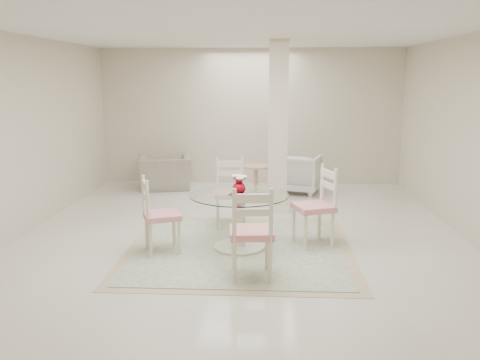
{
  "coord_description": "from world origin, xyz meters",
  "views": [
    {
      "loc": [
        0.33,
        -6.73,
        2.13
      ],
      "look_at": [
        -0.01,
        -0.43,
        0.85
      ],
      "focal_mm": 38.0,
      "sensor_mm": 36.0,
      "label": 1
    }
  ],
  "objects_px": {
    "red_vase": "(239,185)",
    "dining_chair_east": "(319,200)",
    "dining_chair_west": "(156,210)",
    "armchair_white": "(299,173)",
    "dining_chair_north": "(230,187)",
    "column": "(278,128)",
    "dining_chair_south": "(252,226)",
    "recliner_taupe": "(165,172)",
    "dining_table": "(239,221)",
    "side_table": "(256,182)"
  },
  "relations": [
    {
      "from": "red_vase",
      "to": "dining_chair_east",
      "type": "height_order",
      "value": "dining_chair_east"
    },
    {
      "from": "dining_chair_west",
      "to": "red_vase",
      "type": "bearing_deg",
      "value": -99.03
    },
    {
      "from": "red_vase",
      "to": "dining_chair_north",
      "type": "height_order",
      "value": "dining_chair_north"
    },
    {
      "from": "red_vase",
      "to": "dining_chair_east",
      "type": "bearing_deg",
      "value": 11.69
    },
    {
      "from": "dining_chair_north",
      "to": "armchair_white",
      "type": "distance_m",
      "value": 2.57
    },
    {
      "from": "column",
      "to": "dining_table",
      "type": "bearing_deg",
      "value": -104.76
    },
    {
      "from": "column",
      "to": "red_vase",
      "type": "bearing_deg",
      "value": -104.74
    },
    {
      "from": "red_vase",
      "to": "dining_chair_north",
      "type": "xyz_separation_m",
      "value": [
        -0.19,
        1.0,
        -0.25
      ]
    },
    {
      "from": "dining_chair_west",
      "to": "recliner_taupe",
      "type": "distance_m",
      "value": 3.75
    },
    {
      "from": "dining_chair_west",
      "to": "recliner_taupe",
      "type": "height_order",
      "value": "dining_chair_west"
    },
    {
      "from": "recliner_taupe",
      "to": "dining_chair_north",
      "type": "bearing_deg",
      "value": 108.61
    },
    {
      "from": "column",
      "to": "side_table",
      "type": "height_order",
      "value": "column"
    },
    {
      "from": "red_vase",
      "to": "recliner_taupe",
      "type": "xyz_separation_m",
      "value": [
        -1.63,
        3.48,
        -0.51
      ]
    },
    {
      "from": "dining_chair_east",
      "to": "dining_chair_south",
      "type": "xyz_separation_m",
      "value": [
        -0.81,
        -1.21,
        0.0
      ]
    },
    {
      "from": "red_vase",
      "to": "dining_chair_south",
      "type": "relative_size",
      "value": 0.22
    },
    {
      "from": "dining_chair_west",
      "to": "side_table",
      "type": "bearing_deg",
      "value": -40.58
    },
    {
      "from": "dining_table",
      "to": "dining_chair_north",
      "type": "xyz_separation_m",
      "value": [
        -0.19,
        1.0,
        0.22
      ]
    },
    {
      "from": "dining_table",
      "to": "armchair_white",
      "type": "height_order",
      "value": "armchair_white"
    },
    {
      "from": "column",
      "to": "dining_chair_west",
      "type": "height_order",
      "value": "column"
    },
    {
      "from": "column",
      "to": "dining_chair_south",
      "type": "relative_size",
      "value": 2.37
    },
    {
      "from": "dining_chair_south",
      "to": "armchair_white",
      "type": "height_order",
      "value": "dining_chair_south"
    },
    {
      "from": "dining_chair_east",
      "to": "recliner_taupe",
      "type": "height_order",
      "value": "dining_chair_east"
    },
    {
      "from": "dining_chair_south",
      "to": "dining_chair_west",
      "type": "bearing_deg",
      "value": -39.12
    },
    {
      "from": "dining_chair_north",
      "to": "recliner_taupe",
      "type": "relative_size",
      "value": 1.11
    },
    {
      "from": "dining_table",
      "to": "dining_chair_east",
      "type": "height_order",
      "value": "dining_chair_east"
    },
    {
      "from": "armchair_white",
      "to": "side_table",
      "type": "height_order",
      "value": "armchair_white"
    },
    {
      "from": "dining_chair_south",
      "to": "recliner_taupe",
      "type": "xyz_separation_m",
      "value": [
        -1.82,
        4.48,
        -0.28
      ]
    },
    {
      "from": "dining_chair_north",
      "to": "recliner_taupe",
      "type": "xyz_separation_m",
      "value": [
        -1.45,
        2.47,
        -0.26
      ]
    },
    {
      "from": "dining_chair_north",
      "to": "dining_chair_west",
      "type": "relative_size",
      "value": 1.04
    },
    {
      "from": "dining_chair_west",
      "to": "armchair_white",
      "type": "distance_m",
      "value": 4.02
    },
    {
      "from": "dining_table",
      "to": "dining_chair_north",
      "type": "height_order",
      "value": "dining_chair_north"
    },
    {
      "from": "dining_chair_north",
      "to": "dining_chair_west",
      "type": "height_order",
      "value": "dining_chair_north"
    },
    {
      "from": "side_table",
      "to": "dining_chair_east",
      "type": "bearing_deg",
      "value": -72.56
    },
    {
      "from": "dining_chair_south",
      "to": "red_vase",
      "type": "bearing_deg",
      "value": -84.52
    },
    {
      "from": "red_vase",
      "to": "dining_chair_south",
      "type": "xyz_separation_m",
      "value": [
        0.19,
        -1.01,
        -0.23
      ]
    },
    {
      "from": "dining_chair_east",
      "to": "recliner_taupe",
      "type": "xyz_separation_m",
      "value": [
        -2.64,
        3.27,
        -0.28
      ]
    },
    {
      "from": "recliner_taupe",
      "to": "armchair_white",
      "type": "bearing_deg",
      "value": 164.57
    },
    {
      "from": "column",
      "to": "dining_table",
      "type": "relative_size",
      "value": 2.2
    },
    {
      "from": "dining_chair_east",
      "to": "armchair_white",
      "type": "xyz_separation_m",
      "value": [
        -0.06,
        3.1,
        -0.24
      ]
    },
    {
      "from": "side_table",
      "to": "recliner_taupe",
      "type": "bearing_deg",
      "value": 163.16
    },
    {
      "from": "dining_table",
      "to": "recliner_taupe",
      "type": "relative_size",
      "value": 1.24
    },
    {
      "from": "red_vase",
      "to": "recliner_taupe",
      "type": "height_order",
      "value": "red_vase"
    },
    {
      "from": "column",
      "to": "armchair_white",
      "type": "distance_m",
      "value": 1.75
    },
    {
      "from": "dining_chair_west",
      "to": "armchair_white",
      "type": "relative_size",
      "value": 1.33
    },
    {
      "from": "red_vase",
      "to": "armchair_white",
      "type": "distance_m",
      "value": 3.47
    },
    {
      "from": "side_table",
      "to": "armchair_white",
      "type": "bearing_deg",
      "value": 24.92
    },
    {
      "from": "column",
      "to": "armchair_white",
      "type": "height_order",
      "value": "column"
    },
    {
      "from": "dining_table",
      "to": "red_vase",
      "type": "xyz_separation_m",
      "value": [
        0.0,
        -0.0,
        0.47
      ]
    },
    {
      "from": "column",
      "to": "dining_chair_north",
      "type": "xyz_separation_m",
      "value": [
        -0.7,
        -0.92,
        -0.77
      ]
    },
    {
      "from": "dining_chair_west",
      "to": "armchair_white",
      "type": "xyz_separation_m",
      "value": [
        1.93,
        3.51,
        -0.19
      ]
    }
  ]
}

